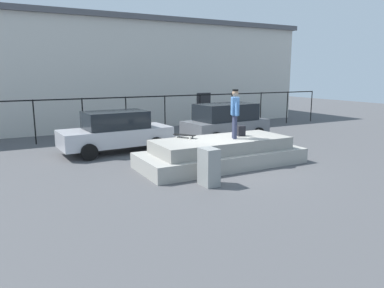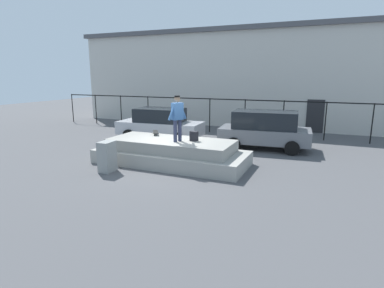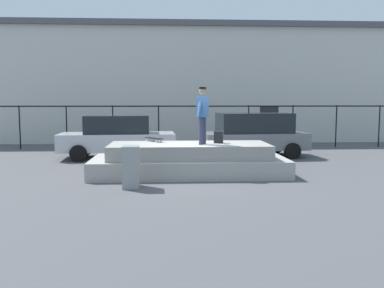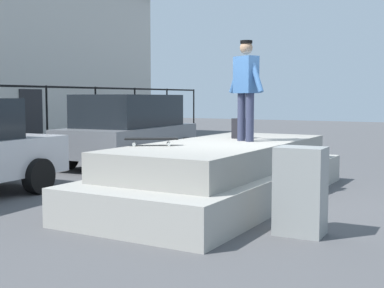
{
  "view_description": "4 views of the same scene",
  "coord_description": "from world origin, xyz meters",
  "px_view_note": "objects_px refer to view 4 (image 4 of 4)",
  "views": [
    {
      "loc": [
        -6.91,
        -10.46,
        3.24
      ],
      "look_at": [
        -0.5,
        1.49,
        0.59
      ],
      "focal_mm": 34.04,
      "sensor_mm": 36.0,
      "label": 1
    },
    {
      "loc": [
        5.55,
        -10.5,
        3.42
      ],
      "look_at": [
        0.32,
        1.55,
        0.55
      ],
      "focal_mm": 29.47,
      "sensor_mm": 36.0,
      "label": 2
    },
    {
      "loc": [
        -0.64,
        -12.63,
        2.28
      ],
      "look_at": [
        0.16,
        1.3,
        0.84
      ],
      "focal_mm": 39.21,
      "sensor_mm": 36.0,
      "label": 3
    },
    {
      "loc": [
        -7.95,
        -3.67,
        1.73
      ],
      "look_at": [
        0.4,
        1.06,
        0.87
      ],
      "focal_mm": 49.16,
      "sensor_mm": 36.0,
      "label": 4
    }
  ],
  "objects_px": {
    "skateboard": "(151,139)",
    "car_grey_hatchback_mid": "(130,128)",
    "skateboarder": "(246,84)",
    "backpack": "(240,128)",
    "utility_box": "(300,191)"
  },
  "relations": [
    {
      "from": "skateboard",
      "to": "utility_box",
      "type": "height_order",
      "value": "utility_box"
    },
    {
      "from": "skateboard",
      "to": "backpack",
      "type": "distance_m",
      "value": 2.12
    },
    {
      "from": "car_grey_hatchback_mid",
      "to": "utility_box",
      "type": "height_order",
      "value": "car_grey_hatchback_mid"
    },
    {
      "from": "skateboarder",
      "to": "backpack",
      "type": "relative_size",
      "value": 4.65
    },
    {
      "from": "skateboarder",
      "to": "skateboard",
      "type": "distance_m",
      "value": 1.99
    },
    {
      "from": "skateboarder",
      "to": "backpack",
      "type": "bearing_deg",
      "value": 32.55
    },
    {
      "from": "skateboard",
      "to": "car_grey_hatchback_mid",
      "type": "bearing_deg",
      "value": 40.12
    },
    {
      "from": "skateboard",
      "to": "backpack",
      "type": "bearing_deg",
      "value": -16.82
    },
    {
      "from": "skateboarder",
      "to": "backpack",
      "type": "height_order",
      "value": "skateboarder"
    },
    {
      "from": "backpack",
      "to": "car_grey_hatchback_mid",
      "type": "relative_size",
      "value": 0.09
    },
    {
      "from": "backpack",
      "to": "utility_box",
      "type": "bearing_deg",
      "value": -130.99
    },
    {
      "from": "car_grey_hatchback_mid",
      "to": "utility_box",
      "type": "distance_m",
      "value": 7.46
    },
    {
      "from": "skateboard",
      "to": "backpack",
      "type": "height_order",
      "value": "backpack"
    },
    {
      "from": "car_grey_hatchback_mid",
      "to": "utility_box",
      "type": "xyz_separation_m",
      "value": [
        -4.49,
        -5.94,
        -0.39
      ]
    },
    {
      "from": "skateboard",
      "to": "car_grey_hatchback_mid",
      "type": "relative_size",
      "value": 0.19
    }
  ]
}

